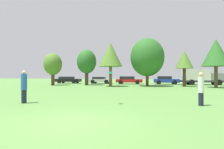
{
  "coord_description": "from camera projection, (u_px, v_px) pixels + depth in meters",
  "views": [
    {
      "loc": [
        2.6,
        -5.56,
        1.58
      ],
      "look_at": [
        0.47,
        4.68,
        1.59
      ],
      "focal_mm": 29.07,
      "sensor_mm": 36.0,
      "label": 1
    }
  ],
  "objects": [
    {
      "name": "tree_2",
      "position": [
        111.0,
        55.0,
        24.43
      ],
      "size": [
        3.2,
        3.2,
        5.89
      ],
      "color": "brown",
      "rests_on": "ground"
    },
    {
      "name": "parked_car_silver",
      "position": [
        100.0,
        80.0,
        32.23
      ],
      "size": [
        3.96,
        2.18,
        1.18
      ],
      "rotation": [
        0.0,
        0.0,
        0.03
      ],
      "color": "#B2B2B7",
      "rests_on": "ground"
    },
    {
      "name": "tree_1",
      "position": [
        87.0,
        62.0,
        27.58
      ],
      "size": [
        2.93,
        2.93,
        5.41
      ],
      "color": "#473323",
      "rests_on": "ground"
    },
    {
      "name": "parked_car_black",
      "position": [
        68.0,
        80.0,
        33.23
      ],
      "size": [
        4.57,
        2.01,
        1.23
      ],
      "rotation": [
        0.0,
        0.0,
        0.03
      ],
      "color": "black",
      "rests_on": "ground"
    },
    {
      "name": "tree_4",
      "position": [
        184.0,
        60.0,
        24.21
      ],
      "size": [
        2.34,
        2.34,
        4.77
      ],
      "color": "#473323",
      "rests_on": "ground"
    },
    {
      "name": "person_catcher",
      "position": [
        201.0,
        88.0,
        9.2
      ],
      "size": [
        0.29,
        0.29,
        1.7
      ],
      "rotation": [
        0.0,
        0.0,
        -3.02
      ],
      "color": "#191E33",
      "rests_on": "ground"
    },
    {
      "name": "tree_0",
      "position": [
        53.0,
        64.0,
        27.04
      ],
      "size": [
        2.67,
        2.67,
        4.78
      ],
      "color": "#473323",
      "rests_on": "ground"
    },
    {
      "name": "person_thrower",
      "position": [
        24.0,
        87.0,
        10.02
      ],
      "size": [
        0.32,
        0.32,
        1.81
      ],
      "rotation": [
        0.0,
        0.0,
        0.12
      ],
      "color": "#191E33",
      "rests_on": "ground"
    },
    {
      "name": "tree_3",
      "position": [
        147.0,
        57.0,
        24.78
      ],
      "size": [
        4.58,
        4.58,
        6.57
      ],
      "color": "#473323",
      "rests_on": "ground"
    },
    {
      "name": "parked_car_blue",
      "position": [
        166.0,
        80.0,
        29.79
      ],
      "size": [
        4.07,
        2.01,
        1.33
      ],
      "rotation": [
        0.0,
        0.0,
        0.03
      ],
      "color": "#1E389E",
      "rests_on": "ground"
    },
    {
      "name": "ground_plane",
      "position": [
        69.0,
        122.0,
        5.98
      ],
      "size": [
        120.0,
        120.0,
        0.0
      ],
      "primitive_type": "plane",
      "color": "#54843D"
    },
    {
      "name": "parked_car_red",
      "position": [
        129.0,
        80.0,
        30.61
      ],
      "size": [
        4.5,
        1.99,
        1.29
      ],
      "rotation": [
        0.0,
        0.0,
        0.03
      ],
      "color": "red",
      "rests_on": "ground"
    },
    {
      "name": "frisbee",
      "position": [
        110.0,
        73.0,
        9.59
      ],
      "size": [
        0.28,
        0.27,
        0.11
      ],
      "color": "#19B2D8"
    },
    {
      "name": "tree_5",
      "position": [
        216.0,
        53.0,
        21.9
      ],
      "size": [
        3.29,
        3.29,
        5.9
      ],
      "color": "brown",
      "rests_on": "ground"
    },
    {
      "name": "delivery_truck_grey",
      "position": [
        200.0,
        76.0,
        28.3
      ],
      "size": [
        6.21,
        2.58,
        2.4
      ],
      "rotation": [
        0.0,
        0.0,
        0.03
      ],
      "color": "#2D2D33",
      "rests_on": "ground"
    }
  ]
}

